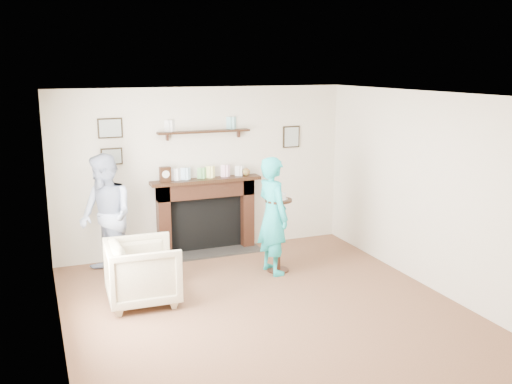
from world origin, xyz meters
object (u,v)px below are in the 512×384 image
man (110,276)px  pedestal_table (278,221)px  woman (272,272)px  armchair (144,302)px

man → pedestal_table: bearing=50.5°
pedestal_table → woman: bearing=-169.4°
woman → pedestal_table: size_ratio=1.37×
woman → pedestal_table: 0.73m
armchair → man: 1.09m
man → armchair: bearing=-8.0°
man → pedestal_table: (2.22, -0.68, 0.73)m
armchair → woman: bearing=-76.9°
man → woman: man is taller
woman → armchair: bearing=92.8°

